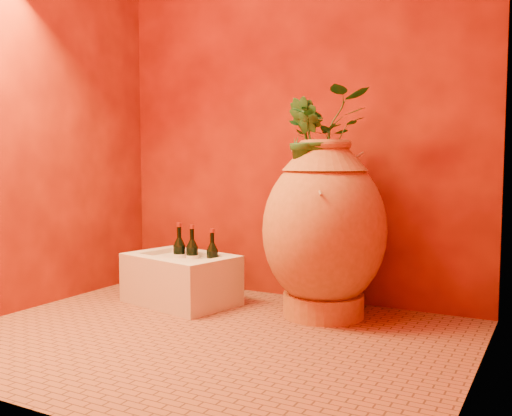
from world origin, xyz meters
The scene contains 12 objects.
floor centered at (0.00, 0.00, 0.00)m, with size 2.50×2.50×0.00m, color brown.
wall_back centered at (0.00, 1.00, 1.25)m, with size 2.50×0.02×2.50m, color #590E05.
wall_left centered at (-1.25, 0.00, 1.25)m, with size 0.02×2.00×2.50m, color #590E05.
wall_right centered at (1.25, 0.00, 1.25)m, with size 0.02×2.00×2.50m, color #590E05.
amphora centered at (0.36, 0.65, 0.50)m, with size 0.79×0.79×1.00m.
stone_basin centered at (-0.53, 0.50, 0.15)m, with size 0.74×0.58×0.31m.
wine_bottle_a centered at (-0.48, 0.56, 0.28)m, with size 0.08×0.08×0.32m.
wine_bottle_b centered at (-0.34, 0.56, 0.28)m, with size 0.07×0.07×0.30m.
wine_bottle_c centered at (-0.57, 0.54, 0.29)m, with size 0.08×0.08×0.33m.
wall_tap centered at (0.27, 0.92, 0.76)m, with size 0.07×0.14×0.16m.
plant_main centered at (0.34, 0.67, 1.02)m, with size 0.47×0.41×0.52m, color #1A4A1D.
plant_side centered at (0.30, 0.55, 1.01)m, with size 0.24×0.19×0.44m, color #1A4A1D.
Camera 1 is at (1.54, -2.34, 0.89)m, focal length 40.00 mm.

